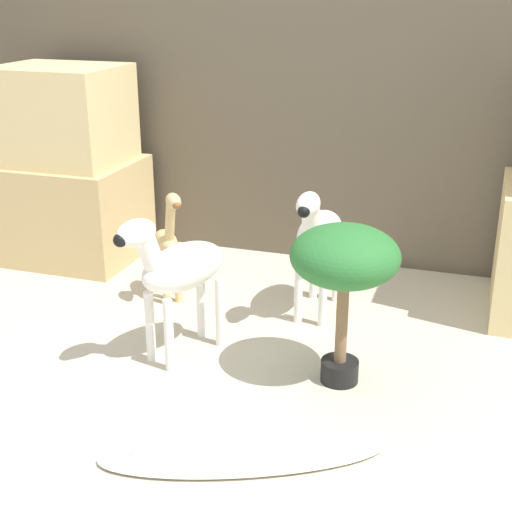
# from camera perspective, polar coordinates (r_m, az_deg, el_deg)

# --- Properties ---
(ground_plane) EXTENTS (14.00, 14.00, 0.00)m
(ground_plane) POSITION_cam_1_polar(r_m,az_deg,el_deg) (2.80, -3.12, -11.37)
(ground_plane) COLOR beige
(wall_back) EXTENTS (6.40, 0.08, 2.20)m
(wall_back) POSITION_cam_1_polar(r_m,az_deg,el_deg) (3.94, 5.42, 15.15)
(wall_back) COLOR brown
(wall_back) RESTS_ON ground_plane
(rock_pillar_left) EXTENTS (0.76, 0.63, 1.08)m
(rock_pillar_left) POSITION_cam_1_polar(r_m,az_deg,el_deg) (4.18, -14.87, 6.57)
(rock_pillar_left) COLOR tan
(rock_pillar_left) RESTS_ON ground_plane
(zebra_right) EXTENTS (0.20, 0.55, 0.66)m
(zebra_right) POSITION_cam_1_polar(r_m,az_deg,el_deg) (3.32, 4.99, 1.71)
(zebra_right) COLOR white
(zebra_right) RESTS_ON ground_plane
(zebra_left) EXTENTS (0.35, 0.55, 0.66)m
(zebra_left) POSITION_cam_1_polar(r_m,az_deg,el_deg) (2.94, -6.31, -0.95)
(zebra_left) COLOR white
(zebra_left) RESTS_ON ground_plane
(giraffe_figurine) EXTENTS (0.30, 0.34, 0.59)m
(giraffe_figurine) POSITION_cam_1_polar(r_m,az_deg,el_deg) (3.53, -7.07, 1.06)
(giraffe_figurine) COLOR tan
(giraffe_figurine) RESTS_ON ground_plane
(potted_palm_front) EXTENTS (0.42, 0.42, 0.65)m
(potted_palm_front) POSITION_cam_1_polar(r_m,az_deg,el_deg) (2.71, 7.11, -0.54)
(potted_palm_front) COLOR black
(potted_palm_front) RESTS_ON ground_plane
(surfboard) EXTENTS (1.01, 0.65, 0.07)m
(surfboard) POSITION_cam_1_polar(r_m,az_deg,el_deg) (2.50, -1.38, -15.37)
(surfboard) COLOR silver
(surfboard) RESTS_ON ground_plane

